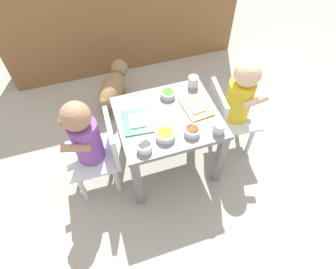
{
  "coord_description": "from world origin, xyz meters",
  "views": [
    {
      "loc": [
        -0.33,
        -0.99,
        1.59
      ],
      "look_at": [
        0.0,
        0.0,
        0.3
      ],
      "focal_mm": 30.26,
      "sensor_mm": 36.0,
      "label": 1
    }
  ],
  "objects": [
    {
      "name": "dining_table",
      "position": [
        0.0,
        0.0,
        0.37
      ],
      "size": [
        0.56,
        0.48,
        0.46
      ],
      "color": "slate",
      "rests_on": "ground"
    },
    {
      "name": "water_cup_right",
      "position": [
        0.22,
        -0.18,
        0.48
      ],
      "size": [
        0.06,
        0.06,
        0.06
      ],
      "color": "white",
      "rests_on": "dining_table"
    },
    {
      "name": "food_tray_left",
      "position": [
        -0.17,
        0.01,
        0.46
      ],
      "size": [
        0.17,
        0.19,
        0.02
      ],
      "color": "green",
      "rests_on": "dining_table"
    },
    {
      "name": "seated_child_right",
      "position": [
        0.44,
        0.02,
        0.43
      ],
      "size": [
        0.31,
        0.31,
        0.69
      ],
      "color": "silver",
      "rests_on": "ground"
    },
    {
      "name": "kitchen_cabinet_back",
      "position": [
        0.0,
        1.22,
        0.49
      ],
      "size": [
        1.9,
        0.36,
        0.98
      ],
      "primitive_type": "cube",
      "color": "brown",
      "rests_on": "ground"
    },
    {
      "name": "water_cup_left",
      "position": [
        0.22,
        0.19,
        0.48
      ],
      "size": [
        0.06,
        0.06,
        0.06
      ],
      "color": "white",
      "rests_on": "dining_table"
    },
    {
      "name": "dog",
      "position": [
        -0.21,
        0.65,
        0.19
      ],
      "size": [
        0.32,
        0.44,
        0.29
      ],
      "color": "olive",
      "rests_on": "ground"
    },
    {
      "name": "ground_plane",
      "position": [
        0.0,
        0.0,
        0.0
      ],
      "size": [
        7.0,
        7.0,
        0.0
      ],
      "primitive_type": "plane",
      "color": "#9E998E"
    },
    {
      "name": "veggie_bowl_near",
      "position": [
        0.05,
        0.15,
        0.48
      ],
      "size": [
        0.09,
        0.09,
        0.04
      ],
      "color": "silver",
      "rests_on": "dining_table"
    },
    {
      "name": "veggie_bowl_far",
      "position": [
        0.08,
        -0.15,
        0.48
      ],
      "size": [
        0.08,
        0.08,
        0.04
      ],
      "color": "white",
      "rests_on": "dining_table"
    },
    {
      "name": "cereal_bowl_right_side",
      "position": [
        -0.18,
        -0.18,
        0.48
      ],
      "size": [
        0.08,
        0.08,
        0.04
      ],
      "color": "white",
      "rests_on": "dining_table"
    },
    {
      "name": "seated_child_left",
      "position": [
        -0.44,
        0.0,
        0.43
      ],
      "size": [
        0.29,
        0.29,
        0.69
      ],
      "color": "silver",
      "rests_on": "ground"
    },
    {
      "name": "cereal_bowl_left_side",
      "position": [
        -0.06,
        -0.13,
        0.48
      ],
      "size": [
        0.1,
        0.1,
        0.04
      ],
      "color": "white",
      "rests_on": "dining_table"
    },
    {
      "name": "food_tray_right",
      "position": [
        0.17,
        0.01,
        0.46
      ],
      "size": [
        0.15,
        0.2,
        0.02
      ],
      "color": "orange",
      "rests_on": "dining_table"
    }
  ]
}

